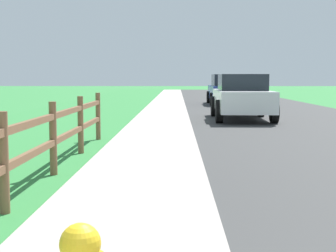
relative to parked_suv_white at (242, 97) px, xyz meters
name	(u,v)px	position (x,y,z in m)	size (l,w,h in m)	color
ground_plane	(186,106)	(-1.81, 7.91, -0.79)	(120.00, 120.00, 0.00)	#327F3D
road_asphalt	(250,104)	(1.69, 9.91, -0.78)	(7.00, 66.00, 0.01)	#383838
curb_concrete	(130,104)	(-4.81, 9.91, -0.78)	(6.00, 66.00, 0.01)	#B1A19C
grass_verge	(103,104)	(-6.31, 9.91, -0.78)	(5.00, 66.00, 0.00)	#327F3D
rail_fence	(32,142)	(-4.11, -11.25, -0.15)	(0.11, 10.93, 1.11)	brown
parked_suv_white	(242,97)	(0.00, 0.00, 0.00)	(2.03, 4.61, 1.57)	white
parked_car_blue	(228,89)	(0.49, 9.93, 0.03)	(2.08, 4.62, 1.62)	navy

